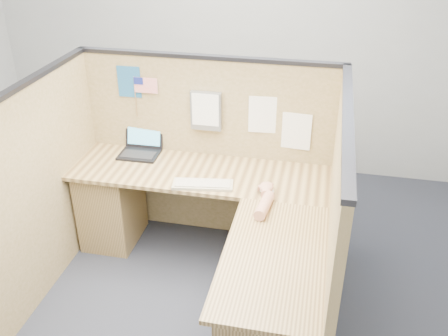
% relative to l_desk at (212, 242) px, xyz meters
% --- Properties ---
extents(floor, '(5.00, 5.00, 0.00)m').
position_rel_l_desk_xyz_m(floor, '(-0.18, -0.29, -0.39)').
color(floor, '#21252F').
rests_on(floor, ground).
extents(wall_back, '(5.00, 0.00, 5.00)m').
position_rel_l_desk_xyz_m(wall_back, '(-0.18, 1.96, 1.01)').
color(wall_back, '#AEB1B4').
rests_on(wall_back, floor).
extents(cubicle_partitions, '(2.06, 1.83, 1.53)m').
position_rel_l_desk_xyz_m(cubicle_partitions, '(-0.18, 0.14, 0.38)').
color(cubicle_partitions, olive).
rests_on(cubicle_partitions, floor).
extents(l_desk, '(1.95, 1.75, 0.73)m').
position_rel_l_desk_xyz_m(l_desk, '(0.00, 0.00, 0.00)').
color(l_desk, brown).
rests_on(l_desk, floor).
extents(laptop, '(0.32, 0.30, 0.23)m').
position_rel_l_desk_xyz_m(laptop, '(-0.72, 0.60, 0.39)').
color(laptop, black).
rests_on(laptop, l_desk).
extents(keyboard, '(0.45, 0.21, 0.03)m').
position_rel_l_desk_xyz_m(keyboard, '(-0.11, 0.19, 0.35)').
color(keyboard, '#9E967A').
rests_on(keyboard, l_desk).
extents(mouse, '(0.13, 0.10, 0.05)m').
position_rel_l_desk_xyz_m(mouse, '(0.35, 0.19, 0.36)').
color(mouse, silver).
rests_on(mouse, l_desk).
extents(hand_forearm, '(0.12, 0.41, 0.09)m').
position_rel_l_desk_xyz_m(hand_forearm, '(0.36, 0.04, 0.38)').
color(hand_forearm, tan).
rests_on(hand_forearm, l_desk).
extents(blue_poster, '(0.19, 0.01, 0.25)m').
position_rel_l_desk_xyz_m(blue_poster, '(-0.81, 0.68, 0.90)').
color(blue_poster, '#1E578B').
rests_on(blue_poster, cubicle_partitions).
extents(american_flag, '(0.19, 0.01, 0.33)m').
position_rel_l_desk_xyz_m(american_flag, '(-0.69, 0.67, 0.87)').
color(american_flag, olive).
rests_on(american_flag, cubicle_partitions).
extents(file_holder, '(0.24, 0.05, 0.30)m').
position_rel_l_desk_xyz_m(file_holder, '(-0.19, 0.66, 0.72)').
color(file_holder, slate).
rests_on(file_holder, cubicle_partitions).
extents(paper_left, '(0.23, 0.02, 0.29)m').
position_rel_l_desk_xyz_m(paper_left, '(0.25, 0.68, 0.71)').
color(paper_left, white).
rests_on(paper_left, cubicle_partitions).
extents(paper_right, '(0.23, 0.02, 0.29)m').
position_rel_l_desk_xyz_m(paper_right, '(0.50, 0.68, 0.60)').
color(paper_right, white).
rests_on(paper_right, cubicle_partitions).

